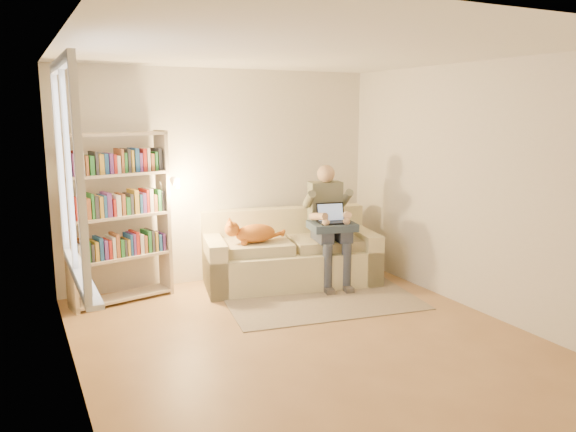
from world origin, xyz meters
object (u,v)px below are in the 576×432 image
cat (251,233)px  laptop (331,218)px  sofa (289,257)px  bookshelf (118,209)px  person (329,218)px

cat → laptop: 0.97m
sofa → bookshelf: 2.12m
sofa → cat: 0.64m
cat → laptop: bearing=-8.7°
person → bookshelf: bookshelf is taller
sofa → cat: sofa is taller
sofa → laptop: size_ratio=5.70×
laptop → bookshelf: 2.44m
sofa → cat: bearing=-165.3°
sofa → person: (0.41, -0.25, 0.50)m
sofa → bookshelf: size_ratio=1.18×
laptop → bookshelf: bearing=178.4°
sofa → person: bearing=-19.2°
person → bookshelf: bearing=-178.7°
sofa → person: person is taller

